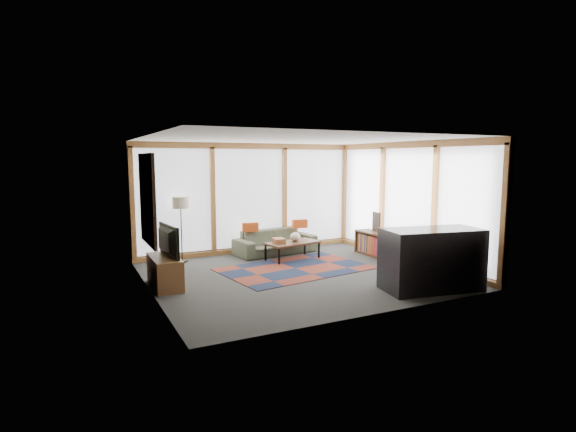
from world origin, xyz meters
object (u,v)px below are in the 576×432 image
television (163,241)px  bar_counter (432,259)px  floor_lamp (181,229)px  coffee_table (293,251)px  bookshelf (390,248)px  tv_console (165,272)px  sofa (275,242)px

television → bar_counter: size_ratio=0.59×
bar_counter → floor_lamp: bearing=140.6°
floor_lamp → television: (-0.73, -1.77, 0.10)m
coffee_table → bookshelf: bookshelf is taller
coffee_table → bookshelf: (1.91, -1.03, 0.07)m
bookshelf → tv_console: 4.90m
coffee_table → bar_counter: (1.07, -3.13, 0.33)m
floor_lamp → coffee_table: floor_lamp is taller
coffee_table → tv_console: size_ratio=1.11×
floor_lamp → tv_console: size_ratio=1.34×
bookshelf → floor_lamp: bearing=155.5°
bookshelf → television: (-4.90, 0.13, 0.54)m
floor_lamp → bookshelf: floor_lamp is taller
coffee_table → bar_counter: 3.33m
coffee_table → sofa: bearing=96.5°
television → bookshelf: bearing=-97.4°
floor_lamp → tv_console: floor_lamp is taller
floor_lamp → tv_console: bearing=-111.9°
sofa → television: television is taller
bar_counter → tv_console: bearing=162.4°
bar_counter → bookshelf: bearing=79.0°
bookshelf → television: size_ratio=2.23×
sofa → floor_lamp: (-2.18, 0.14, 0.43)m
sofa → coffee_table: size_ratio=1.64×
sofa → bookshelf: 2.66m
sofa → tv_console: bearing=-157.1°
television → floor_lamp: bearing=-28.2°
sofa → coffee_table: bearing=-90.4°
bookshelf → television: television is taller
tv_console → floor_lamp: bearing=68.1°
sofa → bookshelf: size_ratio=0.89×
tv_console → coffee_table: bearing=17.5°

